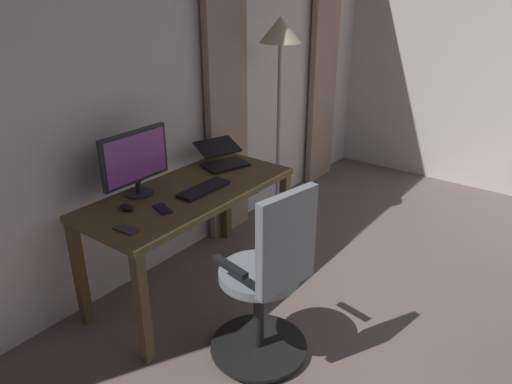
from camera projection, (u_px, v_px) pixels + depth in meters
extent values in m
cube|color=silver|center=(180.00, 67.00, 3.41)|extent=(5.30, 0.10, 2.84)
cube|color=tan|center=(324.00, 66.00, 4.82)|extent=(0.45, 0.06, 2.39)
cube|color=tan|center=(226.00, 92.00, 3.71)|extent=(0.44, 0.06, 2.39)
cube|color=brown|center=(190.00, 193.00, 3.11)|extent=(1.45, 0.65, 0.04)
cube|color=brown|center=(284.00, 218.00, 3.60)|extent=(0.06, 0.06, 0.71)
cube|color=brown|center=(143.00, 310.00, 2.60)|extent=(0.06, 0.06, 0.71)
cube|color=brown|center=(226.00, 199.00, 3.92)|extent=(0.06, 0.06, 0.71)
cube|color=brown|center=(80.00, 274.00, 2.92)|extent=(0.06, 0.06, 0.71)
cylinder|color=black|center=(259.00, 346.00, 2.79)|extent=(0.56, 0.56, 0.02)
sphere|color=black|center=(289.00, 328.00, 2.96)|extent=(0.05, 0.05, 0.05)
sphere|color=black|center=(242.00, 322.00, 3.01)|extent=(0.05, 0.05, 0.05)
sphere|color=black|center=(214.00, 351.00, 2.77)|extent=(0.05, 0.05, 0.05)
sphere|color=black|center=(249.00, 381.00, 2.57)|extent=(0.05, 0.05, 0.05)
sphere|color=black|center=(299.00, 364.00, 2.68)|extent=(0.05, 0.05, 0.05)
cylinder|color=black|center=(259.00, 313.00, 2.70)|extent=(0.06, 0.06, 0.47)
cylinder|color=gray|center=(259.00, 274.00, 2.59)|extent=(0.51, 0.51, 0.05)
cube|color=gray|center=(287.00, 242.00, 2.34)|extent=(0.38, 0.12, 0.52)
cube|color=black|center=(230.00, 267.00, 2.42)|extent=(0.08, 0.24, 0.03)
cube|color=black|center=(285.00, 240.00, 2.66)|extent=(0.08, 0.24, 0.03)
cylinder|color=#232328|center=(139.00, 193.00, 3.03)|extent=(0.18, 0.18, 0.01)
cylinder|color=#232328|center=(139.00, 187.00, 3.02)|extent=(0.04, 0.04, 0.07)
cube|color=#232328|center=(135.00, 157.00, 2.94)|extent=(0.49, 0.03, 0.32)
cube|color=purple|center=(137.00, 157.00, 2.93)|extent=(0.45, 0.01, 0.29)
cube|color=black|center=(204.00, 189.00, 3.08)|extent=(0.38, 0.13, 0.02)
cube|color=black|center=(225.00, 165.00, 3.48)|extent=(0.36, 0.30, 0.02)
cube|color=black|center=(218.00, 147.00, 3.52)|extent=(0.35, 0.29, 0.08)
ellipsoid|color=black|center=(127.00, 207.00, 2.82)|extent=(0.06, 0.10, 0.04)
cube|color=black|center=(163.00, 209.00, 2.83)|extent=(0.11, 0.16, 0.01)
cube|color=#333338|center=(126.00, 229.00, 2.60)|extent=(0.08, 0.15, 0.01)
cylinder|color=black|center=(277.00, 223.00, 4.25)|extent=(0.28, 0.28, 0.02)
cylinder|color=#A5A5A8|center=(278.00, 141.00, 3.94)|extent=(0.03, 0.03, 1.55)
cone|color=beige|center=(280.00, 29.00, 3.59)|extent=(0.32, 0.32, 0.19)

